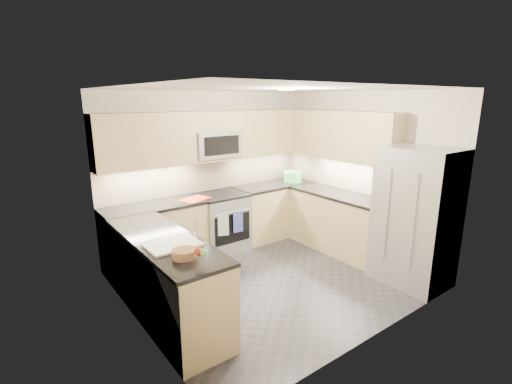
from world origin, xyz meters
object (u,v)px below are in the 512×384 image
at_px(gas_range, 221,223).
at_px(fruit_basket, 184,254).
at_px(microwave, 215,144).
at_px(utensil_bowl, 293,177).
at_px(refrigerator, 416,217).
at_px(cutting_board, 195,199).

relative_size(gas_range, fruit_basket, 4.04).
relative_size(gas_range, microwave, 1.20).
bearing_deg(fruit_basket, utensil_bowl, 31.11).
bearing_deg(utensil_bowl, gas_range, 178.71).
distance_m(gas_range, refrigerator, 2.86).
xyz_separation_m(refrigerator, fruit_basket, (-2.99, 0.56, 0.08)).
height_order(refrigerator, cutting_board, refrigerator).
relative_size(cutting_board, fruit_basket, 1.76).
xyz_separation_m(cutting_board, fruit_basket, (-1.05, -1.78, 0.04)).
height_order(cutting_board, fruit_basket, fruit_basket).
bearing_deg(utensil_bowl, microwave, 173.93).
xyz_separation_m(refrigerator, utensil_bowl, (0.04, 2.39, 0.13)).
bearing_deg(utensil_bowl, refrigerator, -90.99).
relative_size(gas_range, refrigerator, 0.51).
relative_size(refrigerator, cutting_board, 4.54).
xyz_separation_m(microwave, fruit_basket, (-1.54, -1.99, -0.72)).
relative_size(microwave, refrigerator, 0.42).
bearing_deg(refrigerator, utensil_bowl, 89.01).
xyz_separation_m(utensil_bowl, fruit_basket, (-3.03, -1.83, -0.05)).
xyz_separation_m(gas_range, fruit_basket, (-1.54, -1.86, 0.53)).
distance_m(refrigerator, cutting_board, 3.04).
height_order(utensil_bowl, cutting_board, utensil_bowl).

